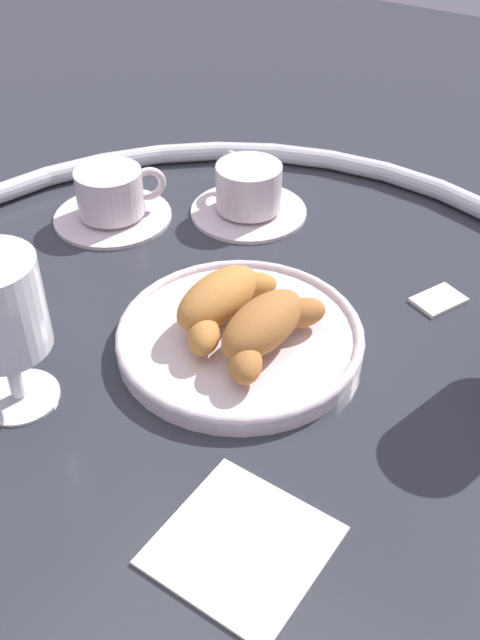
{
  "coord_description": "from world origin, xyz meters",
  "views": [
    {
      "loc": [
        0.41,
        0.28,
        0.44
      ],
      "look_at": [
        -0.01,
        0.01,
        0.03
      ],
      "focal_mm": 40.85,
      "sensor_mm": 36.0,
      "label": 1
    }
  ],
  "objects_px": {
    "coffee_cup_near": "(248,193)",
    "coffee_cup_far": "(112,198)",
    "pastry_plate": "(240,337)",
    "croissant_small": "(266,327)",
    "folded_napkin": "(242,544)",
    "sugar_packet": "(439,298)",
    "croissant_large": "(221,301)"
  },
  "relations": [
    {
      "from": "coffee_cup_far",
      "to": "folded_napkin",
      "type": "relative_size",
      "value": 1.24
    },
    {
      "from": "croissant_large",
      "to": "sugar_packet",
      "type": "height_order",
      "value": "croissant_large"
    },
    {
      "from": "croissant_large",
      "to": "coffee_cup_far",
      "type": "height_order",
      "value": "same"
    },
    {
      "from": "croissant_small",
      "to": "folded_napkin",
      "type": "relative_size",
      "value": 1.24
    },
    {
      "from": "pastry_plate",
      "to": "sugar_packet",
      "type": "height_order",
      "value": "pastry_plate"
    },
    {
      "from": "coffee_cup_near",
      "to": "coffee_cup_far",
      "type": "distance_m",
      "value": 0.16
    },
    {
      "from": "pastry_plate",
      "to": "sugar_packet",
      "type": "relative_size",
      "value": 4.54
    },
    {
      "from": "sugar_packet",
      "to": "croissant_large",
      "type": "bearing_deg",
      "value": -20.04
    },
    {
      "from": "folded_napkin",
      "to": "sugar_packet",
      "type": "bearing_deg",
      "value": 177.06
    },
    {
      "from": "coffee_cup_near",
      "to": "sugar_packet",
      "type": "xyz_separation_m",
      "value": [
        0.05,
        0.25,
        -0.02
      ]
    },
    {
      "from": "pastry_plate",
      "to": "sugar_packet",
      "type": "bearing_deg",
      "value": 140.54
    },
    {
      "from": "folded_napkin",
      "to": "pastry_plate",
      "type": "bearing_deg",
      "value": -147.48
    },
    {
      "from": "croissant_large",
      "to": "folded_napkin",
      "type": "bearing_deg",
      "value": 36.82
    },
    {
      "from": "croissant_small",
      "to": "coffee_cup_near",
      "type": "bearing_deg",
      "value": -145.05
    },
    {
      "from": "pastry_plate",
      "to": "coffee_cup_near",
      "type": "height_order",
      "value": "coffee_cup_near"
    },
    {
      "from": "folded_napkin",
      "to": "coffee_cup_far",
      "type": "bearing_deg",
      "value": -129.24
    },
    {
      "from": "sugar_packet",
      "to": "folded_napkin",
      "type": "xyz_separation_m",
      "value": [
        0.34,
        -0.02,
        -0.0
      ]
    },
    {
      "from": "coffee_cup_far",
      "to": "sugar_packet",
      "type": "bearing_deg",
      "value": 97.33
    },
    {
      "from": "croissant_small",
      "to": "folded_napkin",
      "type": "height_order",
      "value": "croissant_small"
    },
    {
      "from": "croissant_small",
      "to": "coffee_cup_near",
      "type": "xyz_separation_m",
      "value": [
        -0.21,
        -0.15,
        -0.01
      ]
    },
    {
      "from": "sugar_packet",
      "to": "croissant_small",
      "type": "bearing_deg",
      "value": -6.48
    },
    {
      "from": "croissant_small",
      "to": "croissant_large",
      "type": "bearing_deg",
      "value": -101.34
    },
    {
      "from": "croissant_small",
      "to": "coffee_cup_near",
      "type": "distance_m",
      "value": 0.26
    },
    {
      "from": "croissant_large",
      "to": "coffee_cup_far",
      "type": "relative_size",
      "value": 1.0
    },
    {
      "from": "pastry_plate",
      "to": "sugar_packet",
      "type": "xyz_separation_m",
      "value": [
        -0.16,
        0.13,
        -0.01
      ]
    },
    {
      "from": "croissant_small",
      "to": "sugar_packet",
      "type": "xyz_separation_m",
      "value": [
        -0.17,
        0.1,
        -0.03
      ]
    },
    {
      "from": "coffee_cup_near",
      "to": "croissant_small",
      "type": "bearing_deg",
      "value": 34.95
    },
    {
      "from": "folded_napkin",
      "to": "croissant_large",
      "type": "bearing_deg",
      "value": -143.18
    },
    {
      "from": "pastry_plate",
      "to": "coffee_cup_far",
      "type": "xyz_separation_m",
      "value": [
        -0.11,
        -0.24,
        0.02
      ]
    },
    {
      "from": "pastry_plate",
      "to": "croissant_small",
      "type": "distance_m",
      "value": 0.04
    },
    {
      "from": "coffee_cup_far",
      "to": "croissant_small",
      "type": "bearing_deg",
      "value": 66.63
    },
    {
      "from": "croissant_large",
      "to": "folded_napkin",
      "type": "height_order",
      "value": "croissant_large"
    }
  ]
}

